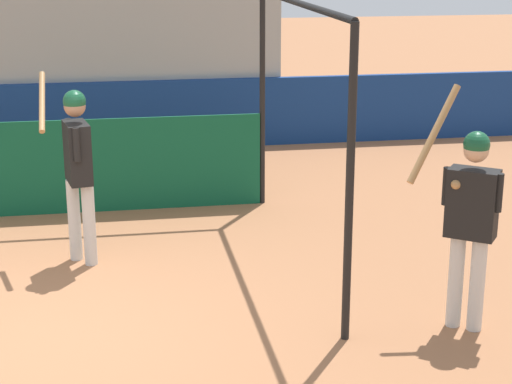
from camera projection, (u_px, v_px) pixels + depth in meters
ground_plane at (31, 336)px, 7.30m from camera, size 60.00×60.00×0.00m
outfield_wall at (62, 118)px, 13.43m from camera, size 24.00×0.12×1.11m
bleacher_section at (63, 38)px, 15.09m from camera, size 7.05×4.00×3.19m
batting_cage at (95, 132)px, 9.69m from camera, size 4.19×4.04×2.69m
player_batter at (77, 159)px, 8.68m from camera, size 0.52×0.84×1.94m
player_waiting at (470, 212)px, 7.17m from camera, size 0.78×0.60×2.09m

